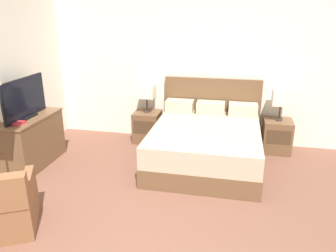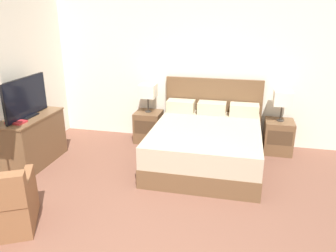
{
  "view_description": "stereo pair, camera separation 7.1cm",
  "coord_description": "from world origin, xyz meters",
  "px_view_note": "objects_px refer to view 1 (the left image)",
  "views": [
    {
      "loc": [
        0.82,
        -2.42,
        2.28
      ],
      "look_at": [
        -0.09,
        1.82,
        0.75
      ],
      "focal_mm": 35.0,
      "sensor_mm": 36.0,
      "label": 1
    },
    {
      "loc": [
        0.89,
        -2.41,
        2.28
      ],
      "look_at": [
        -0.09,
        1.82,
        0.75
      ],
      "focal_mm": 35.0,
      "sensor_mm": 36.0,
      "label": 2
    }
  ],
  "objects_px": {
    "nightstand_right": "(277,136)",
    "dresser": "(31,140)",
    "table_lamp_left": "(147,91)",
    "nightstand_left": "(147,127)",
    "table_lamp_right": "(281,98)",
    "armchair_by_window": "(0,208)",
    "tv": "(24,99)",
    "book_red_cover": "(15,123)",
    "bed": "(206,143)"
  },
  "relations": [
    {
      "from": "dresser",
      "to": "armchair_by_window",
      "type": "bearing_deg",
      "value": -67.46
    },
    {
      "from": "table_lamp_left",
      "to": "armchair_by_window",
      "type": "xyz_separation_m",
      "value": [
        -0.85,
        -2.86,
        -0.66
      ]
    },
    {
      "from": "table_lamp_left",
      "to": "armchair_by_window",
      "type": "bearing_deg",
      "value": -106.46
    },
    {
      "from": "table_lamp_right",
      "to": "dresser",
      "type": "xyz_separation_m",
      "value": [
        -3.76,
        -1.31,
        -0.54
      ]
    },
    {
      "from": "nightstand_left",
      "to": "tv",
      "type": "relative_size",
      "value": 0.58
    },
    {
      "from": "nightstand_right",
      "to": "armchair_by_window",
      "type": "height_order",
      "value": "armchair_by_window"
    },
    {
      "from": "tv",
      "to": "nightstand_left",
      "type": "bearing_deg",
      "value": 41.58
    },
    {
      "from": "nightstand_right",
      "to": "dresser",
      "type": "relative_size",
      "value": 0.5
    },
    {
      "from": "table_lamp_right",
      "to": "tv",
      "type": "relative_size",
      "value": 0.53
    },
    {
      "from": "book_red_cover",
      "to": "armchair_by_window",
      "type": "distance_m",
      "value": 1.48
    },
    {
      "from": "nightstand_right",
      "to": "nightstand_left",
      "type": "bearing_deg",
      "value": 180.0
    },
    {
      "from": "bed",
      "to": "table_lamp_left",
      "type": "bearing_deg",
      "value": 149.1
    },
    {
      "from": "bed",
      "to": "tv",
      "type": "relative_size",
      "value": 2.04
    },
    {
      "from": "bed",
      "to": "table_lamp_right",
      "type": "distance_m",
      "value": 1.46
    },
    {
      "from": "bed",
      "to": "table_lamp_right",
      "type": "bearing_deg",
      "value": 30.9
    },
    {
      "from": "nightstand_right",
      "to": "tv",
      "type": "distance_m",
      "value": 4.06
    },
    {
      "from": "table_lamp_right",
      "to": "book_red_cover",
      "type": "distance_m",
      "value": 4.09
    },
    {
      "from": "table_lamp_right",
      "to": "armchair_by_window",
      "type": "bearing_deg",
      "value": -137.46
    },
    {
      "from": "table_lamp_right",
      "to": "table_lamp_left",
      "type": "bearing_deg",
      "value": 180.0
    },
    {
      "from": "nightstand_left",
      "to": "table_lamp_right",
      "type": "distance_m",
      "value": 2.37
    },
    {
      "from": "nightstand_left",
      "to": "book_red_cover",
      "type": "height_order",
      "value": "book_red_cover"
    },
    {
      "from": "table_lamp_left",
      "to": "tv",
      "type": "height_order",
      "value": "tv"
    },
    {
      "from": "dresser",
      "to": "nightstand_right",
      "type": "bearing_deg",
      "value": 19.15
    },
    {
      "from": "nightstand_right",
      "to": "dresser",
      "type": "height_order",
      "value": "dresser"
    },
    {
      "from": "nightstand_left",
      "to": "table_lamp_left",
      "type": "distance_m",
      "value": 0.66
    },
    {
      "from": "nightstand_left",
      "to": "nightstand_right",
      "type": "distance_m",
      "value": 2.27
    },
    {
      "from": "table_lamp_left",
      "to": "armchair_by_window",
      "type": "relative_size",
      "value": 0.55
    },
    {
      "from": "bed",
      "to": "book_red_cover",
      "type": "xyz_separation_m",
      "value": [
        -2.61,
        -0.94,
        0.46
      ]
    },
    {
      "from": "nightstand_left",
      "to": "table_lamp_right",
      "type": "relative_size",
      "value": 1.09
    },
    {
      "from": "table_lamp_left",
      "to": "book_red_cover",
      "type": "relative_size",
      "value": 2.0
    },
    {
      "from": "nightstand_right",
      "to": "armchair_by_window",
      "type": "relative_size",
      "value": 0.6
    },
    {
      "from": "tv",
      "to": "armchair_by_window",
      "type": "relative_size",
      "value": 1.04
    },
    {
      "from": "table_lamp_right",
      "to": "book_red_cover",
      "type": "bearing_deg",
      "value": -156.67
    },
    {
      "from": "bed",
      "to": "dresser",
      "type": "height_order",
      "value": "bed"
    },
    {
      "from": "table_lamp_left",
      "to": "armchair_by_window",
      "type": "height_order",
      "value": "table_lamp_left"
    },
    {
      "from": "nightstand_right",
      "to": "armchair_by_window",
      "type": "bearing_deg",
      "value": -137.48
    },
    {
      "from": "book_red_cover",
      "to": "table_lamp_left",
      "type": "bearing_deg",
      "value": 47.6
    },
    {
      "from": "dresser",
      "to": "book_red_cover",
      "type": "xyz_separation_m",
      "value": [
        0.01,
        -0.31,
        0.39
      ]
    },
    {
      "from": "nightstand_left",
      "to": "dresser",
      "type": "height_order",
      "value": "dresser"
    },
    {
      "from": "tv",
      "to": "armchair_by_window",
      "type": "bearing_deg",
      "value": -67.37
    },
    {
      "from": "nightstand_right",
      "to": "table_lamp_left",
      "type": "bearing_deg",
      "value": 179.96
    },
    {
      "from": "nightstand_right",
      "to": "table_lamp_left",
      "type": "xyz_separation_m",
      "value": [
        -2.27,
        0.0,
        0.66
      ]
    },
    {
      "from": "armchair_by_window",
      "to": "tv",
      "type": "bearing_deg",
      "value": 112.63
    },
    {
      "from": "bed",
      "to": "table_lamp_left",
      "type": "distance_m",
      "value": 1.46
    },
    {
      "from": "table_lamp_right",
      "to": "tv",
      "type": "bearing_deg",
      "value": -160.64
    },
    {
      "from": "nightstand_left",
      "to": "dresser",
      "type": "distance_m",
      "value": 1.99
    },
    {
      "from": "table_lamp_left",
      "to": "dresser",
      "type": "xyz_separation_m",
      "value": [
        -1.49,
        -1.31,
        -0.54
      ]
    },
    {
      "from": "nightstand_right",
      "to": "table_lamp_right",
      "type": "relative_size",
      "value": 1.09
    },
    {
      "from": "table_lamp_right",
      "to": "bed",
      "type": "bearing_deg",
      "value": -149.1
    },
    {
      "from": "table_lamp_right",
      "to": "dresser",
      "type": "bearing_deg",
      "value": -160.83
    }
  ]
}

